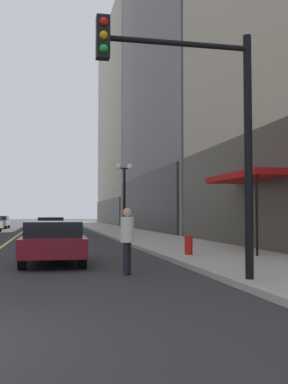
% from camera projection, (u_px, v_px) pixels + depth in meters
% --- Properties ---
extents(ground_plane, '(200.00, 200.00, 0.00)m').
position_uv_depth(ground_plane, '(22.00, 232.00, 39.35)').
color(ground_plane, '#2D2D30').
extents(sidewalk_right, '(4.50, 78.00, 0.15)m').
position_uv_depth(sidewalk_right, '(118.00, 230.00, 41.04)').
color(sidewalk_right, '#ADA8A0').
rests_on(sidewalk_right, ground).
extents(lane_centre_stripe, '(0.16, 70.00, 0.01)m').
position_uv_depth(lane_centre_stripe, '(22.00, 232.00, 39.35)').
color(lane_centre_stripe, '#E5D64C').
rests_on(lane_centre_stripe, ground).
extents(building_right_far, '(11.61, 26.00, 29.73)m').
position_uv_depth(building_right_far, '(146.00, 124.00, 67.81)').
color(building_right_far, '#A8A399').
rests_on(building_right_far, ground).
extents(storefront_awning_right, '(1.60, 4.97, 3.12)m').
position_uv_depth(storefront_awning_right, '(246.00, 177.00, 17.90)').
color(storefront_awning_right, '#B21414').
rests_on(storefront_awning_right, ground).
extents(car_maroon, '(2.00, 4.68, 1.32)m').
position_uv_depth(car_maroon, '(53.00, 240.00, 14.46)').
color(car_maroon, maroon).
rests_on(car_maroon, ground).
extents(car_yellow, '(1.94, 4.41, 1.32)m').
position_uv_depth(car_yellow, '(51.00, 226.00, 31.33)').
color(car_yellow, yellow).
rests_on(car_yellow, ground).
extents(pedestrian_in_white_shirt, '(0.48, 0.48, 1.71)m').
position_uv_depth(pedestrian_in_white_shirt, '(127.00, 236.00, 11.75)').
color(pedestrian_in_white_shirt, black).
rests_on(pedestrian_in_white_shirt, ground).
extents(traffic_light_near_right, '(3.43, 0.35, 5.65)m').
position_uv_depth(traffic_light_near_right, '(202.00, 112.00, 9.85)').
color(traffic_light_near_right, black).
rests_on(traffic_light_near_right, ground).
extents(street_lamp_right_mid, '(1.06, 0.36, 4.43)m').
position_uv_depth(street_lamp_right_mid, '(124.00, 184.00, 26.30)').
color(street_lamp_right_mid, black).
rests_on(street_lamp_right_mid, ground).
extents(fire_hydrant_right, '(0.28, 0.28, 0.80)m').
position_uv_depth(fire_hydrant_right, '(189.00, 247.00, 15.87)').
color(fire_hydrant_right, red).
rests_on(fire_hydrant_right, ground).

